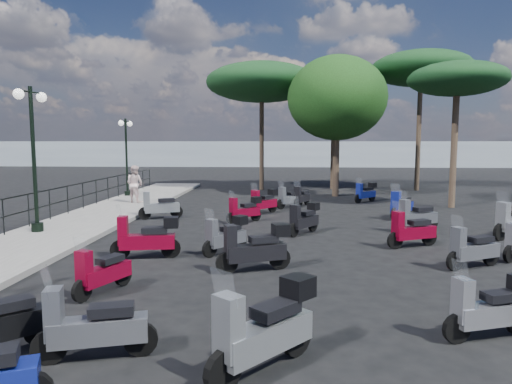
# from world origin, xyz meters

# --- Properties ---
(ground) EXTENTS (120.00, 120.00, 0.00)m
(ground) POSITION_xyz_m (0.00, 0.00, 0.00)
(ground) COLOR black
(ground) RESTS_ON ground
(sidewalk) EXTENTS (3.00, 30.00, 0.15)m
(sidewalk) POSITION_xyz_m (-6.50, 3.00, 0.07)
(sidewalk) COLOR slate
(sidewalk) RESTS_ON ground
(railing) EXTENTS (0.04, 26.04, 1.10)m
(railing) POSITION_xyz_m (-7.80, 2.80, 0.90)
(railing) COLOR black
(railing) RESTS_ON sidewalk
(lamp_post_1) EXTENTS (0.47, 1.31, 4.47)m
(lamp_post_1) POSITION_xyz_m (-7.09, 1.34, 2.70)
(lamp_post_1) COLOR black
(lamp_post_1) RESTS_ON sidewalk
(lamp_post_2) EXTENTS (0.42, 1.16, 3.98)m
(lamp_post_2) POSITION_xyz_m (-7.54, 10.96, 2.42)
(lamp_post_2) COLOR black
(lamp_post_2) RESTS_ON sidewalk
(pedestrian_far) EXTENTS (1.02, 0.91, 1.72)m
(pedestrian_far) POSITION_xyz_m (-6.26, 8.28, 1.01)
(pedestrian_far) COLOR beige
(pedestrian_far) RESTS_ON sidewalk
(scooter_0) EXTENTS (1.61, 0.69, 1.31)m
(scooter_0) POSITION_xyz_m (-1.96, -6.55, 0.45)
(scooter_0) COLOR black
(scooter_0) RESTS_ON ground
(scooter_2) EXTENTS (0.76, 1.44, 1.21)m
(scooter_2) POSITION_xyz_m (-2.90, -3.90, 0.42)
(scooter_2) COLOR black
(scooter_2) RESTS_ON ground
(scooter_3) EXTENTS (1.75, 0.62, 1.40)m
(scooter_3) POSITION_xyz_m (-2.85, -1.19, 0.53)
(scooter_3) COLOR black
(scooter_3) RESTS_ON ground
(scooter_4) EXTENTS (1.60, 0.85, 1.35)m
(scooter_4) POSITION_xyz_m (-4.14, 4.75, 0.47)
(scooter_4) COLOR black
(scooter_4) RESTS_ON ground
(scooter_6) EXTENTS (1.38, 1.50, 1.48)m
(scooter_6) POSITION_xyz_m (0.36, -6.73, 0.56)
(scooter_6) COLOR black
(scooter_6) RESTS_ON ground
(scooter_7) EXTENTS (1.09, 1.32, 1.25)m
(scooter_7) POSITION_xyz_m (-0.92, -0.53, 0.47)
(scooter_7) COLOR black
(scooter_7) RESTS_ON ground
(scooter_8) EXTENTS (1.05, 1.39, 1.28)m
(scooter_8) POSITION_xyz_m (1.26, 2.14, 0.48)
(scooter_8) COLOR black
(scooter_8) RESTS_ON ground
(scooter_9) EXTENTS (1.25, 1.09, 1.20)m
(scooter_9) POSITION_xyz_m (-0.82, 4.14, 0.45)
(scooter_9) COLOR black
(scooter_9) RESTS_ON ground
(scooter_10) EXTENTS (0.84, 1.42, 1.23)m
(scooter_10) POSITION_xyz_m (1.43, 8.39, 0.43)
(scooter_10) COLOR black
(scooter_10) RESTS_ON ground
(scooter_12) EXTENTS (1.51, 0.72, 1.24)m
(scooter_12) POSITION_xyz_m (3.69, -5.54, 0.47)
(scooter_12) COLOR black
(scooter_12) RESTS_ON ground
(scooter_13) EXTENTS (1.68, 0.89, 1.41)m
(scooter_13) POSITION_xyz_m (-0.04, -2.18, 0.53)
(scooter_13) COLOR black
(scooter_13) RESTS_ON ground
(scooter_14) EXTENTS (1.14, 1.37, 1.29)m
(scooter_14) POSITION_xyz_m (-0.19, 6.20, 0.49)
(scooter_14) COLOR black
(scooter_14) RESTS_ON ground
(scooter_15) EXTENTS (1.19, 1.15, 1.24)m
(scooter_15) POSITION_xyz_m (0.87, 7.88, 0.43)
(scooter_15) COLOR black
(scooter_15) RESTS_ON ground
(scooter_18) EXTENTS (1.48, 0.88, 1.28)m
(scooter_18) POSITION_xyz_m (5.00, -1.62, 0.44)
(scooter_18) COLOR black
(scooter_18) RESTS_ON ground
(scooter_19) EXTENTS (1.55, 0.87, 1.32)m
(scooter_19) POSITION_xyz_m (4.18, 0.48, 0.46)
(scooter_19) COLOR black
(scooter_19) RESTS_ON ground
(scooter_20) EXTENTS (1.16, 1.45, 1.39)m
(scooter_20) POSITION_xyz_m (5.13, 5.38, 0.48)
(scooter_20) COLOR black
(scooter_20) RESTS_ON ground
(scooter_25) EXTENTS (1.60, 0.94, 1.38)m
(scooter_25) POSITION_xyz_m (4.97, 2.81, 0.48)
(scooter_25) COLOR black
(scooter_25) RESTS_ON ground
(scooter_26) EXTENTS (1.22, 1.18, 1.23)m
(scooter_26) POSITION_xyz_m (4.62, 10.12, 0.46)
(scooter_26) COLOR black
(scooter_26) RESTS_ON ground
(broadleaf_tree) EXTENTS (5.29, 5.29, 7.51)m
(broadleaf_tree) POSITION_xyz_m (3.43, 12.57, 5.25)
(broadleaf_tree) COLOR #38281E
(broadleaf_tree) RESTS_ON ground
(pine_0) EXTENTS (5.75, 5.75, 7.68)m
(pine_0) POSITION_xyz_m (3.66, 16.28, 6.65)
(pine_0) COLOR #38281E
(pine_0) RESTS_ON ground
(pine_1) EXTENTS (5.92, 5.92, 8.30)m
(pine_1) POSITION_xyz_m (8.72, 15.88, 7.23)
(pine_1) COLOR #38281E
(pine_1) RESTS_ON ground
(pine_2) EXTENTS (6.76, 6.76, 7.69)m
(pine_2) POSITION_xyz_m (-0.74, 15.74, 6.49)
(pine_2) COLOR #38281E
(pine_2) RESTS_ON ground
(pine_3) EXTENTS (4.24, 4.24, 6.42)m
(pine_3) POSITION_xyz_m (8.16, 8.51, 5.63)
(pine_3) COLOR #38281E
(pine_3) RESTS_ON ground
(distant_hills) EXTENTS (70.00, 8.00, 3.00)m
(distant_hills) POSITION_xyz_m (0.00, 45.00, 1.50)
(distant_hills) COLOR gray
(distant_hills) RESTS_ON ground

